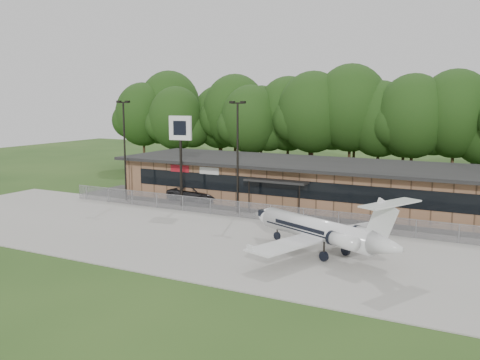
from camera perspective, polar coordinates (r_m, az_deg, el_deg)
The scene contains 11 objects.
ground at distance 32.85m, azimuth -6.30°, elevation -9.98°, with size 160.00×160.00×0.00m, color #234318.
apron at distance 39.40m, azimuth 0.30°, elevation -6.66°, with size 64.00×18.00×0.08m, color #9E9B93.
parking_lot at distance 49.58m, azimuth 6.50°, elevation -3.50°, with size 50.00×9.00×0.06m, color #383835.
terminal at distance 53.27m, azimuth 8.30°, elevation -0.33°, with size 41.00×11.65×4.30m.
fence at distance 45.36m, azimuth 4.42°, elevation -3.66°, with size 46.00×0.04×1.52m.
treeline at distance 69.95m, azimuth 13.44°, elevation 6.07°, with size 72.00×12.00×15.00m, color #143C13, non-canonical shape.
light_pole_left at distance 55.37m, azimuth -12.22°, elevation 3.87°, with size 1.55×0.30×10.23m.
light_pole_mid at distance 48.04m, azimuth -0.26°, elevation 3.35°, with size 1.55×0.30×10.23m.
business_jet at distance 36.40m, azimuth 8.72°, elevation -5.47°, with size 13.23×11.79×4.58m.
suv at distance 54.88m, azimuth -4.80°, elevation -1.44°, with size 2.71×5.88×1.63m, color #29282B.
pole_sign at distance 51.53m, azimuth -6.37°, elevation 4.52°, with size 2.32×0.54×8.81m.
Camera 1 is at (17.65, -25.62, 10.55)m, focal length 40.00 mm.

